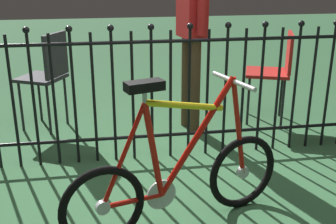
{
  "coord_description": "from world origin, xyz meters",
  "views": [
    {
      "loc": [
        -0.43,
        -2.35,
        1.46
      ],
      "look_at": [
        -0.01,
        0.21,
        0.55
      ],
      "focal_mm": 45.16,
      "sensor_mm": 36.0,
      "label": 1
    }
  ],
  "objects_px": {
    "chair_red": "(276,67)",
    "person_visitor": "(192,17)",
    "chair_charcoal": "(48,71)",
    "bicycle": "(178,177)"
  },
  "relations": [
    {
      "from": "chair_charcoal",
      "to": "bicycle",
      "type": "bearing_deg",
      "value": -63.13
    },
    {
      "from": "chair_charcoal",
      "to": "person_visitor",
      "type": "height_order",
      "value": "person_visitor"
    },
    {
      "from": "bicycle",
      "to": "person_visitor",
      "type": "height_order",
      "value": "person_visitor"
    },
    {
      "from": "bicycle",
      "to": "chair_red",
      "type": "xyz_separation_m",
      "value": [
        1.24,
        1.58,
        0.23
      ]
    },
    {
      "from": "bicycle",
      "to": "person_visitor",
      "type": "relative_size",
      "value": 0.79
    },
    {
      "from": "bicycle",
      "to": "chair_red",
      "type": "relative_size",
      "value": 1.55
    },
    {
      "from": "chair_red",
      "to": "chair_charcoal",
      "type": "height_order",
      "value": "chair_charcoal"
    },
    {
      "from": "chair_red",
      "to": "chair_charcoal",
      "type": "distance_m",
      "value": 2.11
    },
    {
      "from": "chair_red",
      "to": "chair_charcoal",
      "type": "bearing_deg",
      "value": 176.07
    },
    {
      "from": "chair_red",
      "to": "person_visitor",
      "type": "xyz_separation_m",
      "value": [
        -0.84,
        -0.06,
        0.49
      ]
    }
  ]
}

